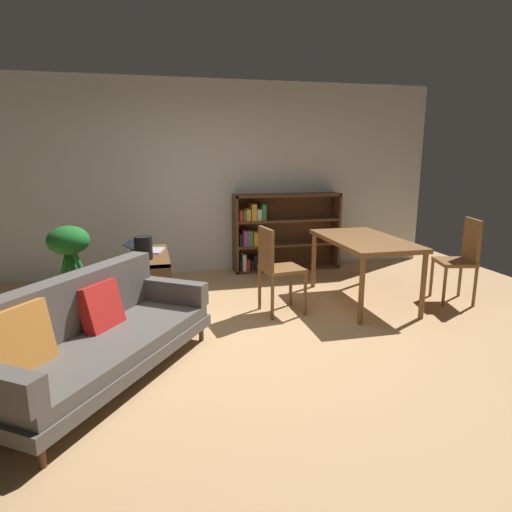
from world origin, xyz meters
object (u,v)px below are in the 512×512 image
object	(u,v)px
desk_speaker	(143,248)
dining_chair_far	(276,265)
bookshelf	(278,233)
open_laptop	(146,249)
dining_table	(364,245)
media_console	(151,281)
fabric_couch	(90,334)
dining_chair_near	(462,256)
potted_floor_plant	(70,254)

from	to	relation	value
desk_speaker	dining_chair_far	xyz separation A→B (m)	(1.37, -0.27, -0.20)
desk_speaker	bookshelf	bearing A→B (deg)	39.04
open_laptop	dining_table	world-z (taller)	dining_table
media_console	open_laptop	world-z (taller)	open_laptop
open_laptop	media_console	bearing A→B (deg)	-78.38
dining_table	dining_chair_far	xyz separation A→B (m)	(-1.09, -0.15, -0.14)
fabric_couch	bookshelf	xyz separation A→B (m)	(2.34, 2.92, 0.19)
fabric_couch	dining_chair_near	world-z (taller)	dining_chair_near
media_console	potted_floor_plant	distance (m)	0.90
desk_speaker	dining_chair_near	xyz separation A→B (m)	(3.56, -0.39, -0.19)
media_console	bookshelf	bearing A→B (deg)	35.31
fabric_couch	desk_speaker	size ratio (longest dim) A/B	8.74
fabric_couch	open_laptop	distance (m)	1.83
open_laptop	desk_speaker	size ratio (longest dim) A/B	1.96
media_console	dining_chair_near	xyz separation A→B (m)	(3.50, -0.63, 0.24)
dining_chair_near	dining_table	bearing A→B (deg)	166.36
desk_speaker	dining_table	bearing A→B (deg)	-2.80
media_console	dining_chair_near	world-z (taller)	dining_chair_near
open_laptop	potted_floor_plant	xyz separation A→B (m)	(-0.80, -0.12, 0.01)
potted_floor_plant	dining_chair_near	distance (m)	4.38
desk_speaker	bookshelf	xyz separation A→B (m)	(1.93, 1.57, -0.18)
open_laptop	dining_chair_far	bearing A→B (deg)	-26.42
media_console	dining_chair_far	world-z (taller)	dining_chair_far
open_laptop	dining_table	distance (m)	2.49
potted_floor_plant	open_laptop	bearing A→B (deg)	8.88
media_console	dining_chair_far	xyz separation A→B (m)	(1.31, -0.51, 0.23)
fabric_couch	bookshelf	bearing A→B (deg)	51.34
dining_table	media_console	bearing A→B (deg)	171.53
media_console	desk_speaker	bearing A→B (deg)	-103.33
potted_floor_plant	dining_chair_far	xyz separation A→B (m)	(2.14, -0.54, -0.12)
open_laptop	potted_floor_plant	size ratio (longest dim) A/B	0.50
open_laptop	dining_chair_far	world-z (taller)	dining_chair_far
dining_table	dining_chair_far	world-z (taller)	dining_chair_far
dining_chair_far	bookshelf	bearing A→B (deg)	72.97
fabric_couch	dining_table	world-z (taller)	fabric_couch
dining_chair_far	media_console	bearing A→B (deg)	158.73
desk_speaker	potted_floor_plant	xyz separation A→B (m)	(-0.77, 0.27, -0.08)
media_console	fabric_couch	bearing A→B (deg)	-106.22
potted_floor_plant	bookshelf	size ratio (longest dim) A/B	0.60
fabric_couch	open_laptop	xyz separation A→B (m)	(0.43, 1.75, 0.28)
media_console	dining_chair_far	distance (m)	1.43
media_console	open_laptop	distance (m)	0.37
dining_chair_far	potted_floor_plant	bearing A→B (deg)	165.75
potted_floor_plant	dining_chair_near	size ratio (longest dim) A/B	0.98
dining_table	desk_speaker	bearing A→B (deg)	177.20
dining_table	bookshelf	world-z (taller)	bookshelf
potted_floor_plant	dining_table	xyz separation A→B (m)	(3.23, -0.39, 0.02)
dining_chair_near	dining_chair_far	xyz separation A→B (m)	(-2.19, 0.11, -0.01)
desk_speaker	dining_chair_near	bearing A→B (deg)	-6.21
potted_floor_plant	dining_chair_near	xyz separation A→B (m)	(4.33, -0.66, -0.11)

